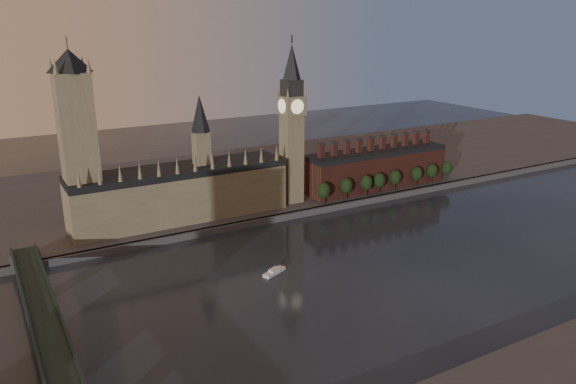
% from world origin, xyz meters
% --- Properties ---
extents(ground, '(900.00, 900.00, 0.00)m').
position_xyz_m(ground, '(0.00, 0.00, 0.00)').
color(ground, black).
rests_on(ground, ground).
extents(north_bank, '(900.00, 182.00, 4.00)m').
position_xyz_m(north_bank, '(0.00, 178.04, 2.00)').
color(north_bank, '#434247').
rests_on(north_bank, ground).
extents(palace_of_westminster, '(130.00, 30.30, 74.00)m').
position_xyz_m(palace_of_westminster, '(-64.41, 114.91, 21.63)').
color(palace_of_westminster, '#7C7558').
rests_on(palace_of_westminster, north_bank).
extents(victoria_tower, '(24.00, 24.00, 108.00)m').
position_xyz_m(victoria_tower, '(-120.00, 115.00, 59.09)').
color(victoria_tower, '#7C7558').
rests_on(victoria_tower, north_bank).
extents(big_ben, '(15.00, 15.00, 107.00)m').
position_xyz_m(big_ben, '(10.00, 110.00, 56.83)').
color(big_ben, '#7C7558').
rests_on(big_ben, north_bank).
extents(chimney_block, '(110.00, 25.00, 37.00)m').
position_xyz_m(chimney_block, '(80.00, 110.00, 17.82)').
color(chimney_block, '#542720').
rests_on(chimney_block, north_bank).
extents(embankment_tree_0, '(8.60, 8.60, 14.88)m').
position_xyz_m(embankment_tree_0, '(24.87, 93.65, 13.47)').
color(embankment_tree_0, black).
rests_on(embankment_tree_0, north_bank).
extents(embankment_tree_1, '(8.60, 8.60, 14.88)m').
position_xyz_m(embankment_tree_1, '(43.87, 95.13, 13.47)').
color(embankment_tree_1, black).
rests_on(embankment_tree_1, north_bank).
extents(embankment_tree_2, '(8.60, 8.60, 14.88)m').
position_xyz_m(embankment_tree_2, '(59.82, 94.15, 13.47)').
color(embankment_tree_2, black).
rests_on(embankment_tree_2, north_bank).
extents(embankment_tree_3, '(8.60, 8.60, 14.88)m').
position_xyz_m(embankment_tree_3, '(70.97, 94.24, 13.47)').
color(embankment_tree_3, black).
rests_on(embankment_tree_3, north_bank).
extents(embankment_tree_4, '(8.60, 8.60, 14.88)m').
position_xyz_m(embankment_tree_4, '(86.01, 95.11, 13.47)').
color(embankment_tree_4, black).
rests_on(embankment_tree_4, north_bank).
extents(embankment_tree_5, '(8.60, 8.60, 14.88)m').
position_xyz_m(embankment_tree_5, '(105.53, 94.67, 13.47)').
color(embankment_tree_5, black).
rests_on(embankment_tree_5, north_bank).
extents(embankment_tree_6, '(8.60, 8.60, 14.88)m').
position_xyz_m(embankment_tree_6, '(120.62, 95.06, 13.47)').
color(embankment_tree_6, black).
rests_on(embankment_tree_6, north_bank).
extents(embankment_tree_7, '(8.60, 8.60, 14.88)m').
position_xyz_m(embankment_tree_7, '(135.87, 95.42, 13.47)').
color(embankment_tree_7, black).
rests_on(embankment_tree_7, north_bank).
extents(westminster_bridge, '(14.00, 200.00, 11.55)m').
position_xyz_m(westminster_bridge, '(-155.00, -2.70, 7.44)').
color(westminster_bridge, '#1B2A25').
rests_on(westminster_bridge, ground).
extents(river_boat, '(14.05, 9.07, 2.73)m').
position_xyz_m(river_boat, '(-48.92, 25.27, 1.04)').
color(river_boat, silver).
rests_on(river_boat, ground).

